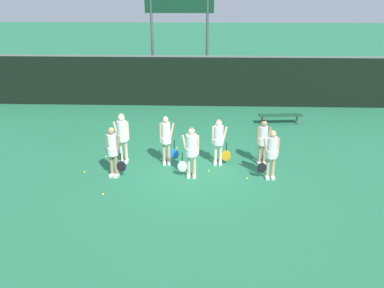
# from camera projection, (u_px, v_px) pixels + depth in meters

# --- Properties ---
(ground_plane) EXTENTS (140.00, 140.00, 0.00)m
(ground_plane) POSITION_uv_depth(u_px,v_px,m) (193.00, 170.00, 12.48)
(ground_plane) COLOR #26724C
(fence_windscreen) EXTENTS (60.00, 0.08, 2.60)m
(fence_windscreen) POSITION_uv_depth(u_px,v_px,m) (198.00, 81.00, 19.13)
(fence_windscreen) COLOR black
(fence_windscreen) RESTS_ON ground_plane
(scoreboard) EXTENTS (3.53, 0.15, 6.16)m
(scoreboard) POSITION_uv_depth(u_px,v_px,m) (179.00, 8.00, 19.04)
(scoreboard) COLOR #515156
(scoreboard) RESTS_ON ground_plane
(bench_courtside) EXTENTS (1.98, 0.53, 0.42)m
(bench_courtside) POSITION_uv_depth(u_px,v_px,m) (280.00, 116.00, 16.78)
(bench_courtside) COLOR #19472D
(bench_courtside) RESTS_ON ground_plane
(player_0) EXTENTS (0.62, 0.34, 1.65)m
(player_0) POSITION_uv_depth(u_px,v_px,m) (113.00, 149.00, 11.68)
(player_0) COLOR tan
(player_0) RESTS_ON ground_plane
(player_1) EXTENTS (0.68, 0.39, 1.67)m
(player_1) POSITION_uv_depth(u_px,v_px,m) (191.00, 148.00, 11.62)
(player_1) COLOR beige
(player_1) RESTS_ON ground_plane
(player_2) EXTENTS (0.64, 0.36, 1.60)m
(player_2) POSITION_uv_depth(u_px,v_px,m) (272.00, 151.00, 11.56)
(player_2) COLOR tan
(player_2) RESTS_ON ground_plane
(player_3) EXTENTS (0.65, 0.37, 1.75)m
(player_3) POSITION_uv_depth(u_px,v_px,m) (122.00, 134.00, 12.67)
(player_3) COLOR beige
(player_3) RESTS_ON ground_plane
(player_4) EXTENTS (0.64, 0.35, 1.70)m
(player_4) POSITION_uv_depth(u_px,v_px,m) (166.00, 137.00, 12.55)
(player_4) COLOR tan
(player_4) RESTS_ON ground_plane
(player_5) EXTENTS (0.66, 0.36, 1.61)m
(player_5) POSITION_uv_depth(u_px,v_px,m) (219.00, 139.00, 12.54)
(player_5) COLOR beige
(player_5) RESTS_ON ground_plane
(player_6) EXTENTS (0.61, 0.33, 1.60)m
(player_6) POSITION_uv_depth(u_px,v_px,m) (263.00, 139.00, 12.56)
(player_6) COLOR tan
(player_6) RESTS_ON ground_plane
(tennis_ball_0) EXTENTS (0.06, 0.06, 0.06)m
(tennis_ball_0) POSITION_uv_depth(u_px,v_px,m) (84.00, 172.00, 12.24)
(tennis_ball_0) COLOR #CCE033
(tennis_ball_0) RESTS_ON ground_plane
(tennis_ball_1) EXTENTS (0.06, 0.06, 0.06)m
(tennis_ball_1) POSITION_uv_depth(u_px,v_px,m) (209.00, 171.00, 12.31)
(tennis_ball_1) COLOR #CCE033
(tennis_ball_1) RESTS_ON ground_plane
(tennis_ball_2) EXTENTS (0.07, 0.07, 0.07)m
(tennis_ball_2) POSITION_uv_depth(u_px,v_px,m) (103.00, 194.00, 10.87)
(tennis_ball_2) COLOR #CCE033
(tennis_ball_2) RESTS_ON ground_plane
(tennis_ball_3) EXTENTS (0.06, 0.06, 0.06)m
(tennis_ball_3) POSITION_uv_depth(u_px,v_px,m) (197.00, 155.00, 13.54)
(tennis_ball_3) COLOR #CCE033
(tennis_ball_3) RESTS_ON ground_plane
(tennis_ball_4) EXTENTS (0.07, 0.07, 0.07)m
(tennis_ball_4) POSITION_uv_depth(u_px,v_px,m) (182.00, 157.00, 13.39)
(tennis_ball_4) COLOR #CCE033
(tennis_ball_4) RESTS_ON ground_plane
(tennis_ball_5) EXTENTS (0.07, 0.07, 0.07)m
(tennis_ball_5) POSITION_uv_depth(u_px,v_px,m) (247.00, 179.00, 11.80)
(tennis_ball_5) COLOR #CCE033
(tennis_ball_5) RESTS_ON ground_plane
(tennis_ball_6) EXTENTS (0.07, 0.07, 0.07)m
(tennis_ball_6) POSITION_uv_depth(u_px,v_px,m) (106.00, 157.00, 13.39)
(tennis_ball_6) COLOR #CCE033
(tennis_ball_6) RESTS_ON ground_plane
(tennis_ball_7) EXTENTS (0.07, 0.07, 0.07)m
(tennis_ball_7) POSITION_uv_depth(u_px,v_px,m) (194.00, 152.00, 13.81)
(tennis_ball_7) COLOR #CCE033
(tennis_ball_7) RESTS_ON ground_plane
(tennis_ball_8) EXTENTS (0.07, 0.07, 0.07)m
(tennis_ball_8) POSITION_uv_depth(u_px,v_px,m) (115.00, 158.00, 13.28)
(tennis_ball_8) COLOR #CCE033
(tennis_ball_8) RESTS_ON ground_plane
(tennis_ball_9) EXTENTS (0.07, 0.07, 0.07)m
(tennis_ball_9) POSITION_uv_depth(u_px,v_px,m) (177.00, 148.00, 14.14)
(tennis_ball_9) COLOR #CCE033
(tennis_ball_9) RESTS_ON ground_plane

